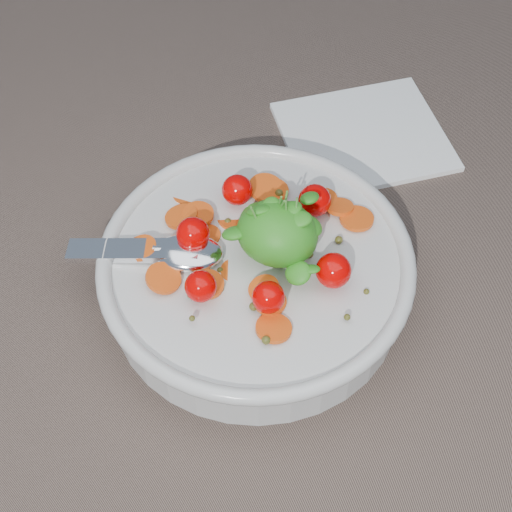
% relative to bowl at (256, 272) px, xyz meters
% --- Properties ---
extents(ground, '(6.00, 6.00, 0.00)m').
position_rel_bowl_xyz_m(ground, '(0.02, -0.02, -0.03)').
color(ground, '#756054').
rests_on(ground, ground).
extents(bowl, '(0.27, 0.25, 0.11)m').
position_rel_bowl_xyz_m(bowl, '(0.00, 0.00, 0.00)').
color(bowl, silver).
rests_on(bowl, ground).
extents(napkin, '(0.20, 0.20, 0.01)m').
position_rel_bowl_xyz_m(napkin, '(0.03, 0.21, -0.03)').
color(napkin, white).
rests_on(napkin, ground).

